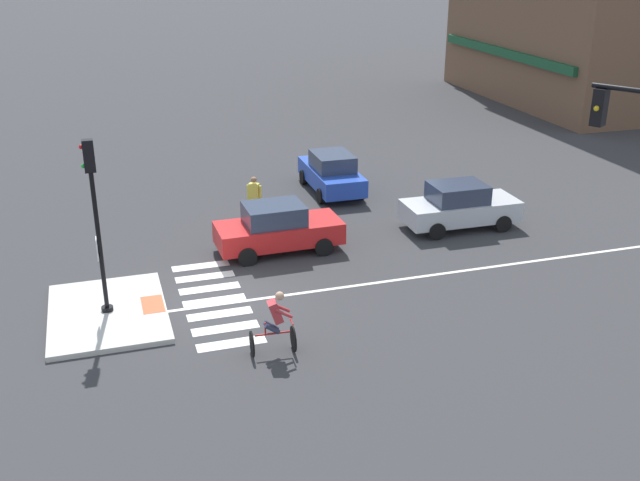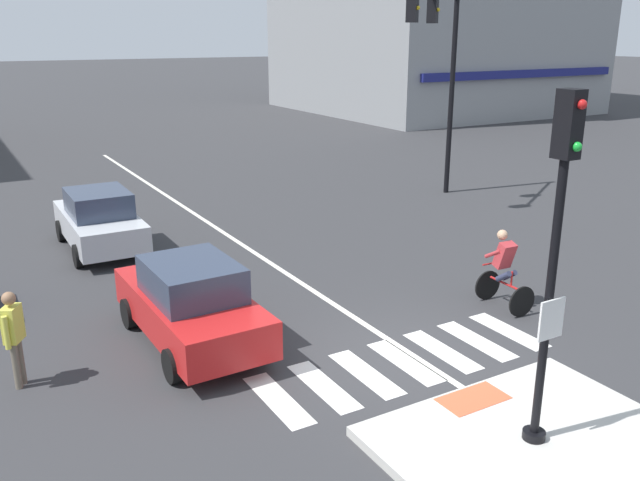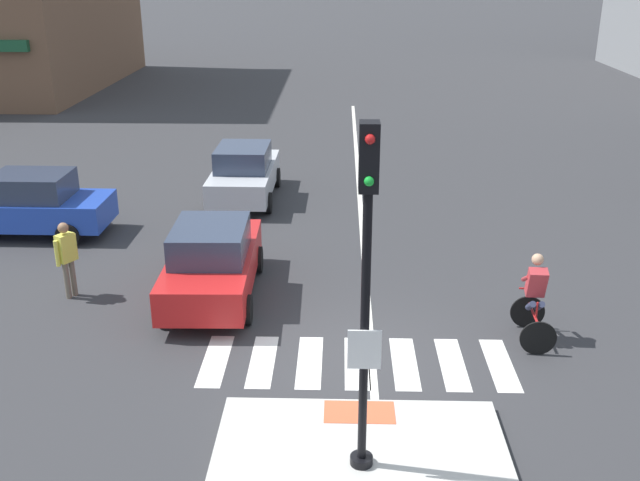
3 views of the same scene
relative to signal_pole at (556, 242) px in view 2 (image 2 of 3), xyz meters
The scene contains 17 objects.
ground_plane 4.35m from the signal_pole, 90.00° to the left, with size 300.00×300.00×0.00m, color #333335.
traffic_island 2.97m from the signal_pole, 90.00° to the left, with size 4.24×3.15×0.15m, color beige.
tactile_pad_front 3.14m from the signal_pole, 90.00° to the left, with size 1.10×0.60×0.01m, color #DB5B38.
signal_pole is the anchor object (origin of this frame).
crosswalk_stripe_a 4.95m from the signal_pole, 130.57° to the left, with size 0.44×1.80×0.01m, color silver.
crosswalk_stripe_b 4.57m from the signal_pole, 119.72° to the left, with size 0.44×1.80×0.01m, color silver.
crosswalk_stripe_c 4.33m from the signal_pole, 105.93° to the left, with size 0.44×1.80×0.01m, color silver.
crosswalk_stripe_d 4.25m from the signal_pole, 90.00° to the left, with size 0.44×1.80×0.01m, color silver.
crosswalk_stripe_e 4.33m from the signal_pole, 74.07° to the left, with size 0.44×1.80×0.01m, color silver.
crosswalk_stripe_f 4.57m from the signal_pole, 60.28° to the left, with size 0.44×1.80×0.01m, color silver.
crosswalk_stripe_g 4.95m from the signal_pole, 49.43° to the left, with size 0.44×1.80×0.01m, color silver.
lane_centre_line 13.46m from the signal_pole, 88.83° to the left, with size 0.14×28.00×0.01m, color silver.
traffic_light_mast 14.74m from the signal_pole, 55.82° to the left, with size 3.87×2.47×7.00m.
car_red_westbound_near 6.74m from the signal_pole, 118.08° to the left, with size 1.91×4.13×1.64m.
car_silver_westbound_far 12.90m from the signal_pole, 104.44° to the left, with size 1.88×4.12×1.64m.
cyclist 5.58m from the signal_pole, 50.03° to the left, with size 0.72×1.12×1.68m.
pedestrian_at_curb_left 8.42m from the signal_pole, 137.52° to the left, with size 0.37×0.49×1.67m.
Camera 2 is at (-6.64, -8.53, 5.59)m, focal length 37.12 mm.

